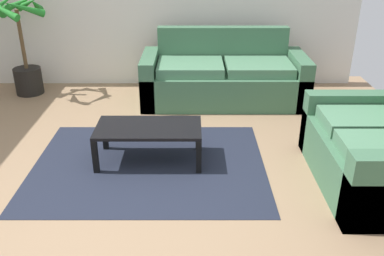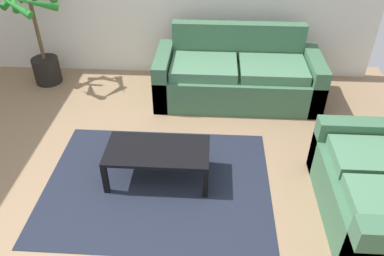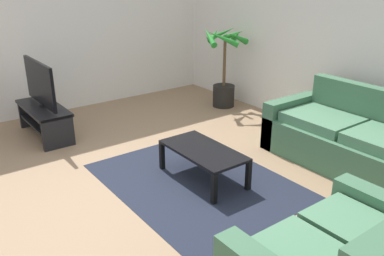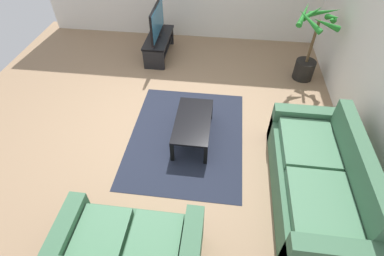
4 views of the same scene
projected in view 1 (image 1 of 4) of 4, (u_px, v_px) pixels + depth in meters
name	position (u px, v px, depth m)	size (l,w,h in m)	color
ground_plane	(110.00, 200.00, 3.48)	(6.60, 6.60, 0.00)	#937556
couch_main	(224.00, 78.00, 5.42)	(2.08, 0.90, 0.90)	#3F6B4C
couch_loveseat	(377.00, 153.00, 3.60)	(0.90, 1.42, 0.90)	#3F6B4C
coffee_table	(149.00, 131.00, 3.96)	(1.00, 0.52, 0.36)	black
area_rug	(150.00, 165.00, 4.00)	(2.20, 1.70, 0.01)	#1E2333
potted_palm	(24.00, 52.00, 5.54)	(0.77, 0.75, 1.33)	black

